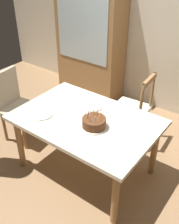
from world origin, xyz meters
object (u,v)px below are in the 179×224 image
object	(u,v)px
dining_table	(86,125)
china_cabinet	(90,40)
chair_upholstered	(14,102)
chair_spindle_back	(132,109)
birthday_cake	(94,123)
plate_far_side	(93,107)
plate_near_celebrant	(42,115)

from	to	relation	value
dining_table	china_cabinet	bearing A→B (deg)	125.15
dining_table	chair_upholstered	bearing A→B (deg)	-177.86
chair_spindle_back	china_cabinet	size ratio (longest dim) A/B	0.50
dining_table	chair_spindle_back	bearing A→B (deg)	81.52
birthday_cake	chair_spindle_back	xyz separation A→B (m)	(-0.04, 0.90, -0.31)
chair_upholstered	china_cabinet	world-z (taller)	china_cabinet
dining_table	plate_far_side	distance (m)	0.26
chair_spindle_back	chair_upholstered	world-z (taller)	same
birthday_cake	plate_far_side	xyz separation A→B (m)	(-0.24, 0.30, -0.04)
plate_near_celebrant	chair_upholstered	xyz separation A→B (m)	(-0.73, 0.19, -0.20)
plate_far_side	chair_upholstered	bearing A→B (deg)	-165.66
dining_table	plate_far_side	xyz separation A→B (m)	(-0.07, 0.23, 0.09)
birthday_cake	plate_near_celebrant	distance (m)	0.59
birthday_cake	chair_upholstered	size ratio (longest dim) A/B	0.29
plate_far_side	chair_upholstered	world-z (taller)	chair_upholstered
plate_near_celebrant	chair_upholstered	size ratio (longest dim) A/B	0.23
plate_far_side	chair_upholstered	size ratio (longest dim) A/B	0.23
plate_near_celebrant	dining_table	bearing A→B (deg)	29.08
plate_far_side	dining_table	bearing A→B (deg)	-71.90
birthday_cake	chair_upholstered	bearing A→B (deg)	178.72
chair_upholstered	chair_spindle_back	bearing A→B (deg)	34.73
plate_far_side	chair_upholstered	distance (m)	1.11
china_cabinet	chair_upholstered	bearing A→B (deg)	-91.43
china_cabinet	plate_near_celebrant	bearing A→B (deg)	-69.01
dining_table	china_cabinet	size ratio (longest dim) A/B	0.79
plate_far_side	chair_spindle_back	xyz separation A→B (m)	(0.20, 0.60, -0.27)
plate_near_celebrant	china_cabinet	world-z (taller)	china_cabinet
plate_far_side	chair_upholstered	xyz separation A→B (m)	(-1.06, -0.27, -0.20)
dining_table	chair_upholstered	size ratio (longest dim) A/B	1.57
chair_spindle_back	chair_upholstered	size ratio (longest dim) A/B	1.00
dining_table	china_cabinet	xyz separation A→B (m)	(-1.10, 1.56, 0.32)
plate_near_celebrant	chair_spindle_back	world-z (taller)	chair_spindle_back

